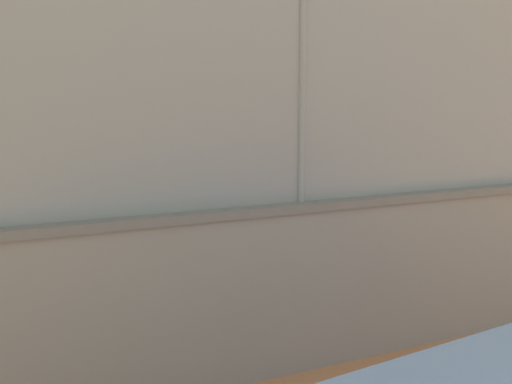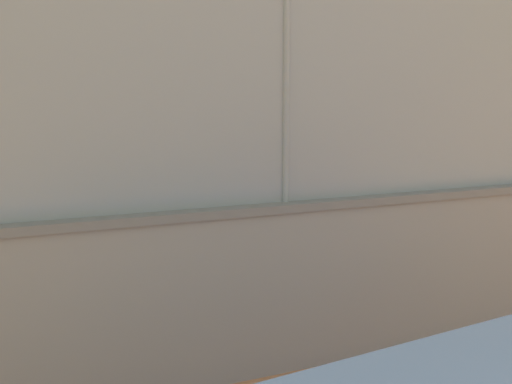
# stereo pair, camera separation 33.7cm
# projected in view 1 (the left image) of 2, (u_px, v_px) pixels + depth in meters

# --- Properties ---
(ground_plane) EXTENTS (260.00, 260.00, 0.00)m
(ground_plane) POSITION_uv_depth(u_px,v_px,m) (215.00, 182.00, 19.27)
(ground_plane) COLOR #B27247
(player_crossing_court) EXTENTS (1.23, 0.74, 1.72)m
(player_crossing_court) POSITION_uv_depth(u_px,v_px,m) (47.00, 187.00, 11.48)
(player_crossing_court) COLOR #591919
(player_crossing_court) RESTS_ON ground_plane
(player_foreground_swinging) EXTENTS (1.15, 0.73, 1.49)m
(player_foreground_swinging) POSITION_uv_depth(u_px,v_px,m) (176.00, 222.00, 9.05)
(player_foreground_swinging) COLOR #B2B2B2
(player_foreground_swinging) RESTS_ON ground_plane
(player_at_service_line) EXTENTS (0.71, 1.12, 1.60)m
(player_at_service_line) POSITION_uv_depth(u_px,v_px,m) (178.00, 157.00, 17.54)
(player_at_service_line) COLOR #B2B2B2
(player_at_service_line) RESTS_ON ground_plane
(sports_ball) EXTENTS (0.13, 0.13, 0.13)m
(sports_ball) POSITION_uv_depth(u_px,v_px,m) (112.00, 206.00, 10.71)
(sports_ball) COLOR white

